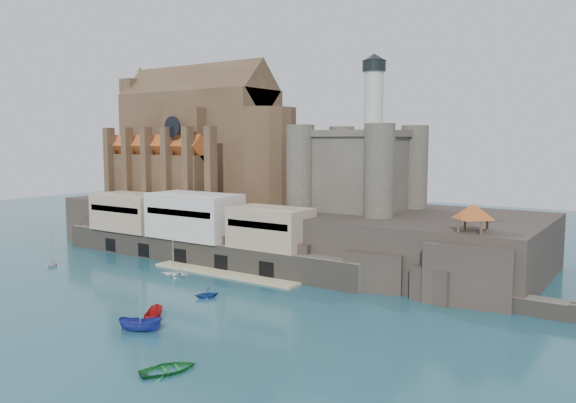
% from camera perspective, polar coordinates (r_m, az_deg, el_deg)
% --- Properties ---
extents(ground, '(300.00, 300.00, 0.00)m').
position_cam_1_polar(ground, '(87.75, -15.27, -9.27)').
color(ground, '#184452').
rests_on(ground, ground).
extents(promontory, '(100.00, 36.00, 10.00)m').
position_cam_1_polar(promontory, '(115.72, -0.48, -2.82)').
color(promontory, black).
rests_on(promontory, ground).
extents(quay, '(70.00, 12.00, 13.05)m').
position_cam_1_polar(quay, '(109.26, -9.69, -2.84)').
color(quay, '#625A4E').
rests_on(quay, ground).
extents(church, '(47.00, 25.93, 30.51)m').
position_cam_1_polar(church, '(131.17, -8.56, 5.72)').
color(church, '#493422').
rests_on(church, promontory).
extents(castle_keep, '(21.20, 21.20, 29.30)m').
position_cam_1_polar(castle_keep, '(107.56, 7.21, 3.61)').
color(castle_keep, '#494339').
rests_on(castle_keep, promontory).
extents(rock_outcrop, '(14.50, 10.50, 8.70)m').
position_cam_1_polar(rock_outcrop, '(85.91, 18.08, -6.93)').
color(rock_outcrop, black).
rests_on(rock_outcrop, ground).
extents(pavilion, '(6.40, 6.40, 5.40)m').
position_cam_1_polar(pavilion, '(84.56, 18.30, -1.15)').
color(pavilion, '#493422').
rests_on(pavilion, rock_outcrop).
extents(boat_2, '(2.83, 2.81, 5.51)m').
position_cam_1_polar(boat_2, '(72.40, -14.76, -12.60)').
color(boat_2, navy).
rests_on(boat_2, ground).
extents(boat_3, '(4.24, 2.88, 5.78)m').
position_cam_1_polar(boat_3, '(60.03, -12.02, -16.55)').
color(boat_3, '#1C7931').
rests_on(boat_3, ground).
extents(boat_4, '(3.39, 2.81, 3.38)m').
position_cam_1_polar(boat_4, '(112.90, -22.81, -6.09)').
color(boat_4, white).
rests_on(boat_4, ground).
extents(boat_5, '(2.66, 2.68, 5.08)m').
position_cam_1_polar(boat_5, '(75.61, -13.54, -11.75)').
color(boat_5, '#B31A1B').
rests_on(boat_5, ground).
extents(boat_6, '(1.69, 4.03, 5.47)m').
position_cam_1_polar(boat_6, '(99.20, -11.55, -7.38)').
color(boat_6, white).
rests_on(boat_6, ground).
extents(boat_7, '(3.50, 3.23, 3.47)m').
position_cam_1_polar(boat_7, '(84.84, -8.25, -9.65)').
color(boat_7, navy).
rests_on(boat_7, ground).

